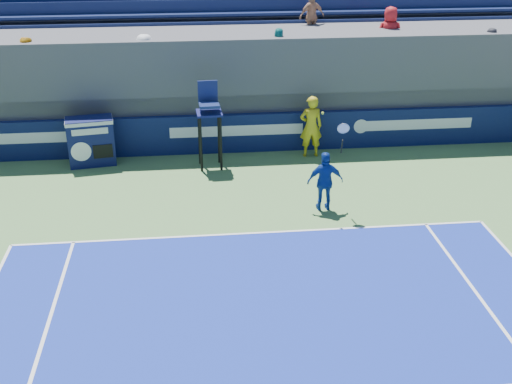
{
  "coord_description": "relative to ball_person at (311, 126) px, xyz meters",
  "views": [
    {
      "loc": [
        -1.33,
        -1.12,
        7.19
      ],
      "look_at": [
        0.0,
        11.5,
        1.25
      ],
      "focal_mm": 45.0,
      "sensor_mm": 36.0,
      "label": 1
    }
  ],
  "objects": [
    {
      "name": "ball_person",
      "position": [
        0.0,
        0.0,
        0.0
      ],
      "size": [
        0.68,
        0.45,
        1.85
      ],
      "primitive_type": "imported",
      "rotation": [
        0.0,
        0.0,
        3.15
      ],
      "color": "gold",
      "rests_on": "apron"
    },
    {
      "name": "back_hoarding",
      "position": [
        -2.16,
        0.56,
        -0.34
      ],
      "size": [
        20.4,
        0.21,
        1.2
      ],
      "color": "#0B1442",
      "rests_on": "ground"
    },
    {
      "name": "match_clock",
      "position": [
        -6.4,
        0.04,
        -0.19
      ],
      "size": [
        1.41,
        0.91,
        1.4
      ],
      "color": "#0D1345",
      "rests_on": "ground"
    },
    {
      "name": "umpire_chair",
      "position": [
        -3.0,
        -0.51,
        0.59
      ],
      "size": [
        0.73,
        0.73,
        2.48
      ],
      "color": "black",
      "rests_on": "ground"
    },
    {
      "name": "tennis_player",
      "position": [
        -0.3,
        -3.58,
        -0.16
      ],
      "size": [
        0.93,
        0.41,
        2.57
      ],
      "color": "#123696",
      "rests_on": "apron"
    },
    {
      "name": "stadium_seating",
      "position": [
        -2.16,
        2.61,
        0.9
      ],
      "size": [
        21.0,
        4.05,
        4.4
      ],
      "color": "#4D4D52",
      "rests_on": "ground"
    }
  ]
}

